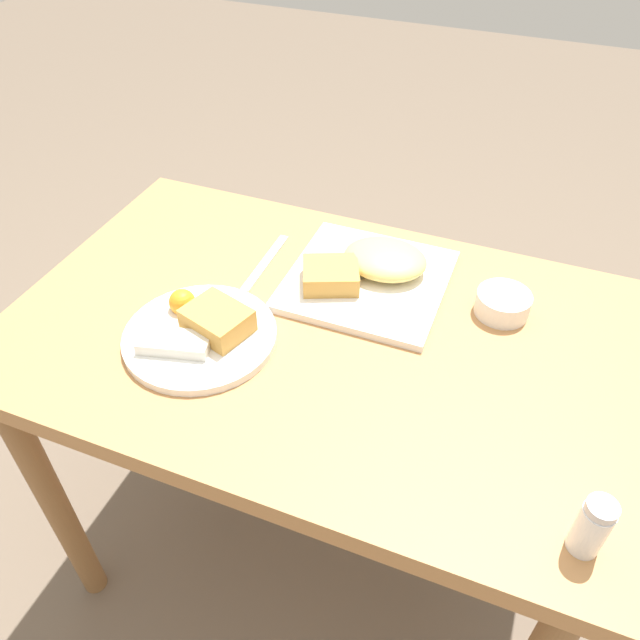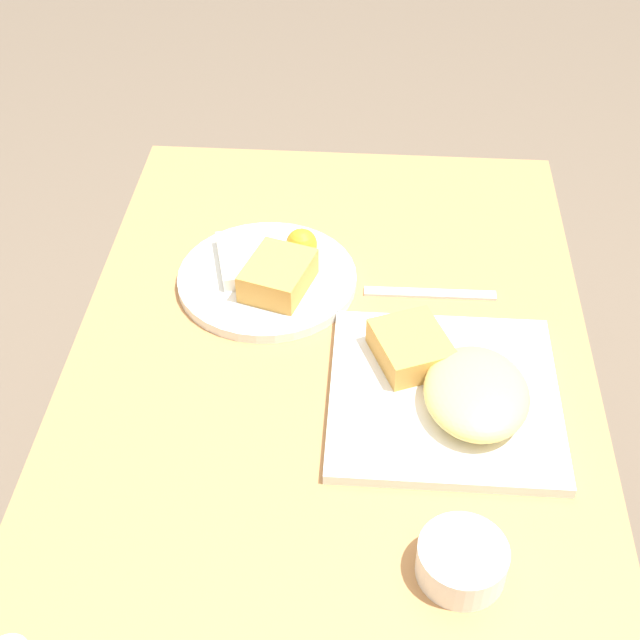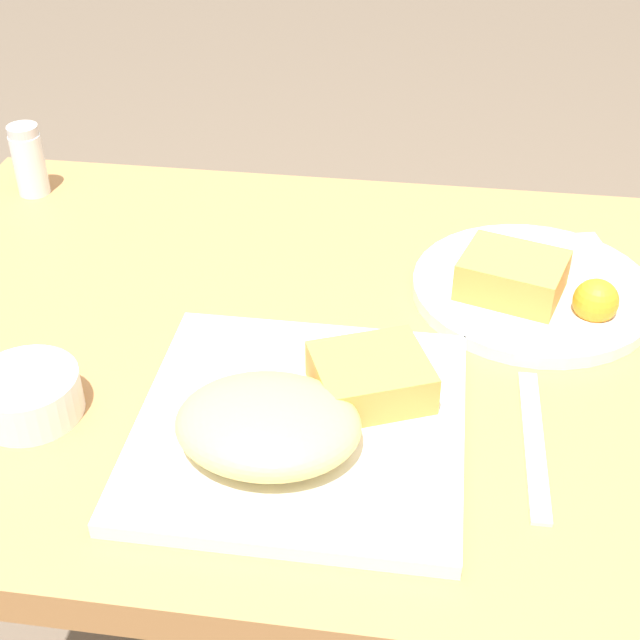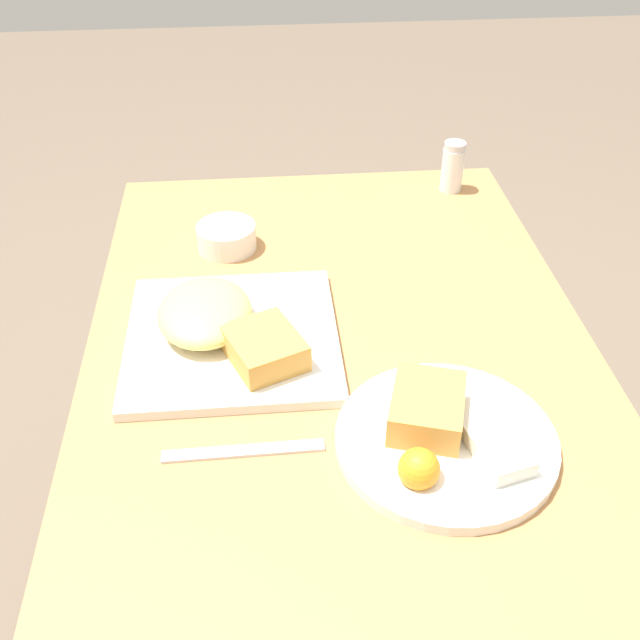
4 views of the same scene
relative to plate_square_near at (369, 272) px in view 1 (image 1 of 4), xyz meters
name	(u,v)px [view 1 (image 1 of 4)]	position (x,y,z in m)	size (l,w,h in m)	color
ground_plane	(318,548)	(0.04, 0.15, -0.75)	(8.00, 8.00, 0.00)	brown
dining_table	(318,369)	(0.04, 0.15, -0.12)	(1.01, 0.65, 0.72)	#B27A47
plate_square_near	(369,272)	(0.00, 0.00, 0.00)	(0.27, 0.27, 0.06)	white
plate_oval_far	(201,331)	(0.20, 0.24, -0.01)	(0.24, 0.24, 0.05)	white
sauce_ramekin	(503,303)	(-0.23, 0.00, 0.00)	(0.09, 0.09, 0.04)	white
salt_shaker	(591,529)	(-0.39, 0.38, 0.02)	(0.04, 0.04, 0.09)	white
butter_knife	(265,262)	(0.19, 0.02, -0.02)	(0.02, 0.18, 0.00)	silver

